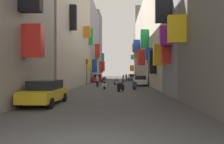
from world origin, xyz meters
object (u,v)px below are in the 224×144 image
Objects in this scene: parked_car_red at (98,78)px; traffic_light_near_corner at (149,67)px; pedestrian_crossing at (123,79)px; pedestrian_near_left at (126,78)px; scooter_blue at (135,86)px; scooter_silver at (116,82)px; traffic_light_far_corner at (87,67)px; parked_car_grey at (132,77)px; parked_car_yellow at (45,92)px; scooter_white at (105,85)px; scooter_red at (105,78)px; parked_car_blue at (131,77)px; pedestrian_near_right at (97,81)px; scooter_black at (121,87)px; parked_car_white at (140,81)px.

parked_car_red is 1.06× the size of traffic_light_near_corner.
pedestrian_crossing is 4.69m from pedestrian_near_left.
scooter_blue is 1.07× the size of scooter_silver.
pedestrian_crossing is at bearing 45.24° from traffic_light_far_corner.
scooter_silver is 0.45× the size of traffic_light_near_corner.
parked_car_grey is 0.96× the size of traffic_light_far_corner.
parked_car_yellow reaches higher than scooter_white.
scooter_red is at bearing 85.11° from traffic_light_far_corner.
pedestrian_near_left is at bearing 80.02° from scooter_silver.
pedestrian_near_left is (3.16, 18.94, 0.39)m from scooter_white.
pedestrian_crossing is at bearing -98.51° from pedestrian_near_left.
parked_car_grey is 25.54m from scooter_white.
pedestrian_crossing is (1.24, 6.34, 0.31)m from scooter_silver.
parked_car_yellow is at bearing -90.31° from parked_car_red.
scooter_silver is 1.05× the size of pedestrian_near_left.
pedestrian_crossing is 12.05m from traffic_light_near_corner.
scooter_silver is 7.15m from traffic_light_near_corner.
pedestrian_near_left is at bearing -54.76° from scooter_red.
traffic_light_far_corner is (-8.40, -16.83, 2.07)m from parked_car_grey.
pedestrian_crossing reaches higher than parked_car_yellow.
parked_car_blue is 2.48× the size of scooter_silver.
pedestrian_near_right is (-1.29, 3.56, 0.37)m from scooter_white.
parked_car_yellow is 1.04× the size of traffic_light_near_corner.
scooter_black and scooter_white have the same top height.
parked_car_yellow is 29.16m from parked_car_red.
traffic_light_far_corner is (-8.39, -21.94, 2.03)m from parked_car_blue.
scooter_blue and scooter_silver have the same top height.
traffic_light_near_corner is (8.35, -14.41, 1.94)m from parked_car_red.
traffic_light_far_corner is at bearing -95.48° from parked_car_red.
scooter_blue is at bearing -92.31° from parked_car_blue.
scooter_white is (-4.86, -25.07, -0.29)m from parked_car_grey.
traffic_light_far_corner is (-8.33, 2.27, 2.04)m from parked_car_white.
pedestrian_crossing reaches higher than scooter_silver.
scooter_silver is at bearing -101.06° from pedestrian_crossing.
parked_car_yellow is at bearing -103.41° from scooter_white.
parked_car_yellow is 2.18× the size of scooter_red.
pedestrian_near_right is at bearing -84.21° from parked_car_red.
parked_car_blue is at bearing 29.84° from scooter_red.
parked_car_red is 2.35× the size of scooter_white.
pedestrian_near_left is 0.43× the size of traffic_light_near_corner.
scooter_silver is 5.09m from pedestrian_near_right.
scooter_black is 1.01× the size of scooter_red.
pedestrian_near_left reaches higher than scooter_silver.
parked_car_blue reaches higher than parked_car_yellow.
parked_car_grey is at bearing 87.19° from scooter_blue.
scooter_red is 8.96m from pedestrian_near_left.
parked_car_yellow is at bearing -119.47° from scooter_blue.
scooter_white is at bearing 172.08° from scooter_blue.
pedestrian_crossing is at bearing 105.63° from traffic_light_near_corner.
scooter_white is 3.80m from pedestrian_near_right.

